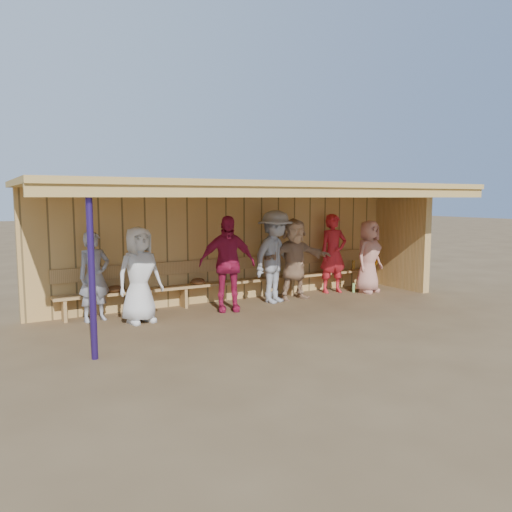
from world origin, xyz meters
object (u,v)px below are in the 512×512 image
at_px(player_b, 139,275).
at_px(player_d, 227,264).
at_px(player_e, 275,257).
at_px(player_f, 295,259).
at_px(player_h, 369,257).
at_px(player_g, 333,254).
at_px(player_a, 94,277).
at_px(bench, 238,276).

bearing_deg(player_b, player_d, -9.30).
height_order(player_e, player_f, player_e).
bearing_deg(player_h, player_d, 166.02).
distance_m(player_g, player_h, 0.84).
relative_size(player_e, player_h, 1.15).
distance_m(player_a, player_d, 2.49).
relative_size(player_f, player_g, 0.97).
bearing_deg(player_b, player_g, -4.84).
xyz_separation_m(player_d, player_f, (1.79, 0.27, -0.05)).
bearing_deg(player_f, player_g, 12.12).
height_order(player_e, bench, player_e).
bearing_deg(player_g, player_f, -160.55).
relative_size(player_a, player_h, 0.96).
bearing_deg(player_h, player_e, 162.06).
bearing_deg(player_d, player_f, 27.03).
distance_m(player_f, player_g, 1.24).
bearing_deg(player_h, player_g, 136.54).
xyz_separation_m(player_e, player_h, (2.52, -0.13, -0.13)).
bearing_deg(bench, player_h, -12.82).
bearing_deg(player_h, player_b, 166.25).
distance_m(player_d, player_g, 3.06).
bearing_deg(player_d, player_h, 19.30).
height_order(player_a, player_g, player_g).
bearing_deg(player_g, bench, -176.65).
bearing_deg(player_d, player_g, 27.05).
relative_size(player_b, player_e, 0.88).
xyz_separation_m(player_d, player_h, (3.76, 0.06, -0.09)).
distance_m(player_a, player_g, 5.46).
xyz_separation_m(player_h, bench, (-3.10, 0.71, -0.32)).
xyz_separation_m(player_f, player_h, (1.97, -0.21, -0.04)).
relative_size(player_a, player_f, 0.91).
distance_m(player_d, player_h, 3.76).
bearing_deg(player_d, player_b, -159.99).
relative_size(player_a, player_d, 0.87).
relative_size(player_b, bench, 0.23).
distance_m(player_d, bench, 1.09).
xyz_separation_m(player_a, bench, (3.10, 0.31, -0.29)).
xyz_separation_m(player_e, player_g, (1.78, 0.27, -0.06)).
distance_m(player_b, bench, 2.58).
relative_size(player_b, player_f, 0.97).
height_order(player_b, player_d, player_d).
height_order(player_b, bench, player_b).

